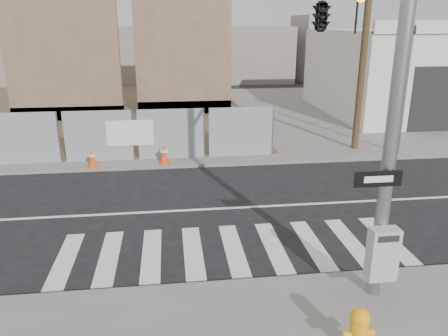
{
  "coord_description": "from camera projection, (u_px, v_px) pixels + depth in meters",
  "views": [
    {
      "loc": [
        -1.44,
        -11.94,
        5.28
      ],
      "look_at": [
        0.03,
        -0.35,
        1.4
      ],
      "focal_mm": 35.0,
      "sensor_mm": 36.0,
      "label": 1
    }
  ],
  "objects": [
    {
      "name": "utility_pole_right",
      "position": [
        366.0,
        25.0,
        17.39
      ],
      "size": [
        1.6,
        0.28,
        10.0
      ],
      "color": "#4E3E24",
      "rests_on": "sidewalk_far"
    },
    {
      "name": "ground",
      "position": [
        221.0,
        209.0,
        13.08
      ],
      "size": [
        100.0,
        100.0,
        0.0
      ],
      "primitive_type": "plane",
      "color": "black",
      "rests_on": "ground"
    },
    {
      "name": "far_signal_pole",
      "position": [
        408.0,
        71.0,
        17.27
      ],
      "size": [
        0.16,
        0.2,
        5.6
      ],
      "color": "gray",
      "rests_on": "sidewalk_far"
    },
    {
      "name": "auto_shop",
      "position": [
        427.0,
        71.0,
        26.16
      ],
      "size": [
        12.0,
        10.2,
        5.95
      ],
      "color": "silver",
      "rests_on": "sidewalk_far"
    },
    {
      "name": "fire_hydrant",
      "position": [
        358.0,
        332.0,
        7.02
      ],
      "size": [
        0.53,
        0.49,
        0.87
      ],
      "rotation": [
        0.0,
        0.0,
        -0.06
      ],
      "color": "#FD9E0E",
      "rests_on": "sidewalk_near"
    },
    {
      "name": "traffic_cone_c",
      "position": [
        92.0,
        158.0,
        16.39
      ],
      "size": [
        0.46,
        0.46,
        0.7
      ],
      "rotation": [
        0.0,
        0.0,
        0.36
      ],
      "color": "#EA4E0C",
      "rests_on": "sidewalk_far"
    },
    {
      "name": "concrete_wall_right",
      "position": [
        184.0,
        58.0,
        25.21
      ],
      "size": [
        5.5,
        1.3,
        8.0
      ],
      "color": "brown",
      "rests_on": "sidewalk_far"
    },
    {
      "name": "traffic_cone_d",
      "position": [
        164.0,
        154.0,
        16.82
      ],
      "size": [
        0.41,
        0.41,
        0.75
      ],
      "rotation": [
        0.0,
        0.0,
        0.07
      ],
      "color": "#FF410D",
      "rests_on": "sidewalk_far"
    },
    {
      "name": "sidewalk_far",
      "position": [
        194.0,
        115.0,
        26.24
      ],
      "size": [
        50.0,
        20.0,
        0.12
      ],
      "primitive_type": "cube",
      "color": "slate",
      "rests_on": "ground"
    },
    {
      "name": "signal_pole",
      "position": [
        340.0,
        46.0,
        9.95
      ],
      "size": [
        0.96,
        5.87,
        7.0
      ],
      "color": "gray",
      "rests_on": "sidewalk_near"
    },
    {
      "name": "concrete_wall_left",
      "position": [
        63.0,
        60.0,
        23.5
      ],
      "size": [
        6.0,
        1.3,
        8.0
      ],
      "color": "brown",
      "rests_on": "sidewalk_far"
    }
  ]
}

